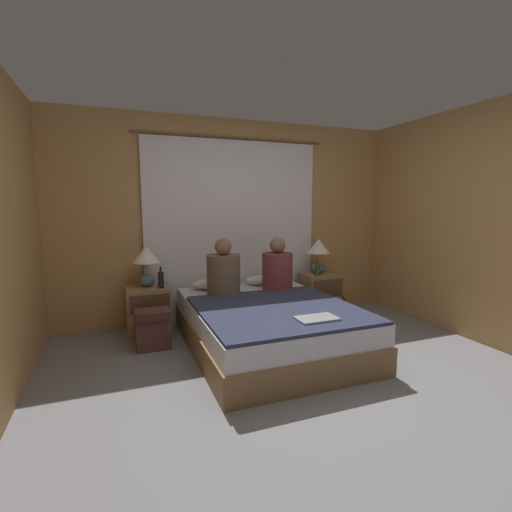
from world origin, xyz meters
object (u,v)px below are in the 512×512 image
(person_right_in_bed, at_px, (277,269))
(nightstand_right, at_px, (320,294))
(lamp_right, at_px, (319,251))
(beer_bottle_on_right_stand, at_px, (317,269))
(bed, at_px, (267,325))
(backpack_on_floor, at_px, (153,327))
(pillow_left, at_px, (214,284))
(pillow_right, at_px, (265,280))
(beer_bottle_on_left_stand, at_px, (161,280))
(nightstand_left, at_px, (149,311))
(handbag_on_floor, at_px, (336,314))
(lamp_left, at_px, (146,260))
(laptop_on_bed, at_px, (317,318))
(person_left_in_bed, at_px, (223,273))

(person_right_in_bed, bearing_deg, nightstand_right, 21.98)
(lamp_right, distance_m, beer_bottle_on_right_stand, 0.28)
(bed, xyz_separation_m, backpack_on_floor, (-1.10, 0.38, 0.00))
(nightstand_right, distance_m, pillow_left, 1.46)
(pillow_right, height_order, beer_bottle_on_left_stand, beer_bottle_on_left_stand)
(nightstand_left, height_order, lamp_right, lamp_right)
(bed, height_order, handbag_on_floor, bed)
(handbag_on_floor, bearing_deg, nightstand_right, 93.65)
(bed, height_order, nightstand_right, nightstand_right)
(nightstand_right, xyz_separation_m, lamp_right, (-0.00, 0.05, 0.57))
(bed, relative_size, lamp_left, 4.54)
(person_right_in_bed, bearing_deg, nightstand_left, 167.94)
(lamp_right, bearing_deg, laptop_on_bed, -120.82)
(bed, xyz_separation_m, handbag_on_floor, (1.12, 0.44, -0.12))
(nightstand_left, distance_m, backpack_on_floor, 0.43)
(nightstand_left, relative_size, beer_bottle_on_left_stand, 2.31)
(nightstand_left, relative_size, pillow_left, 1.04)
(lamp_left, bearing_deg, beer_bottle_on_right_stand, -3.88)
(laptop_on_bed, xyz_separation_m, backpack_on_floor, (-1.26, 1.10, -0.27))
(lamp_left, xyz_separation_m, handbag_on_floor, (2.22, -0.42, -0.75))
(lamp_right, bearing_deg, nightstand_left, -178.63)
(bed, xyz_separation_m, nightstand_right, (1.10, 0.80, 0.05))
(person_left_in_bed, bearing_deg, laptop_on_bed, -68.66)
(pillow_left, relative_size, person_left_in_bed, 0.82)
(nightstand_right, relative_size, beer_bottle_on_right_stand, 2.51)
(bed, bearing_deg, person_left_in_bed, 122.29)
(lamp_left, relative_size, beer_bottle_on_right_stand, 2.09)
(lamp_left, distance_m, pillow_left, 0.83)
(lamp_left, distance_m, beer_bottle_on_left_stand, 0.29)
(nightstand_left, distance_m, nightstand_right, 2.20)
(lamp_right, bearing_deg, handbag_on_floor, -86.81)
(lamp_right, distance_m, handbag_on_floor, 0.86)
(lamp_left, height_order, handbag_on_floor, lamp_left)
(bed, distance_m, backpack_on_floor, 1.16)
(pillow_right, height_order, backpack_on_floor, pillow_right)
(person_right_in_bed, bearing_deg, laptop_on_bed, -98.32)
(pillow_right, bearing_deg, laptop_on_bed, -96.37)
(bed, distance_m, nightstand_left, 1.36)
(bed, bearing_deg, pillow_right, 68.48)
(pillow_right, bearing_deg, beer_bottle_on_right_stand, -11.80)
(bed, bearing_deg, beer_bottle_on_right_stand, 35.38)
(pillow_left, distance_m, laptop_on_bed, 1.65)
(nightstand_left, height_order, laptop_on_bed, nightstand_left)
(lamp_right, distance_m, person_right_in_bed, 0.85)
(lamp_left, xyz_separation_m, person_right_in_bed, (1.44, -0.36, -0.14))
(pillow_left, distance_m, backpack_on_floor, 0.95)
(pillow_left, bearing_deg, lamp_left, 179.75)
(nightstand_left, height_order, pillow_left, pillow_left)
(person_left_in_bed, distance_m, person_right_in_bed, 0.65)
(pillow_left, bearing_deg, backpack_on_floor, -148.04)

